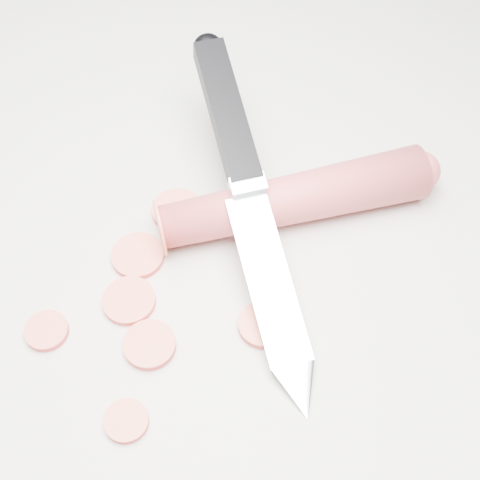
% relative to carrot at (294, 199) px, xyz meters
% --- Properties ---
extents(ground, '(2.40, 2.40, 0.00)m').
position_rel_carrot_xyz_m(ground, '(-0.04, -0.07, -0.02)').
color(ground, beige).
rests_on(ground, ground).
extents(carrot, '(0.18, 0.17, 0.04)m').
position_rel_carrot_xyz_m(carrot, '(0.00, 0.00, 0.00)').
color(carrot, '#C83F43').
rests_on(carrot, ground).
extents(carrot_slice_0, '(0.04, 0.04, 0.01)m').
position_rel_carrot_xyz_m(carrot_slice_0, '(-0.07, -0.12, -0.02)').
color(carrot_slice_0, '#F16247').
rests_on(carrot_slice_0, ground).
extents(carrot_slice_1, '(0.03, 0.03, 0.01)m').
position_rel_carrot_xyz_m(carrot_slice_1, '(-0.11, -0.17, -0.02)').
color(carrot_slice_1, '#F16247').
rests_on(carrot_slice_1, ground).
extents(carrot_slice_2, '(0.04, 0.04, 0.01)m').
position_rel_carrot_xyz_m(carrot_slice_2, '(-0.09, -0.09, -0.02)').
color(carrot_slice_2, '#F16247').
rests_on(carrot_slice_2, ground).
extents(carrot_slice_3, '(0.04, 0.04, 0.01)m').
position_rel_carrot_xyz_m(carrot_slice_3, '(-0.04, -0.15, -0.02)').
color(carrot_slice_3, '#F16247').
rests_on(carrot_slice_3, ground).
extents(carrot_slice_4, '(0.04, 0.04, 0.01)m').
position_rel_carrot_xyz_m(carrot_slice_4, '(0.02, -0.10, -0.02)').
color(carrot_slice_4, '#F16247').
rests_on(carrot_slice_4, ground).
extents(carrot_slice_5, '(0.04, 0.04, 0.01)m').
position_rel_carrot_xyz_m(carrot_slice_5, '(-0.08, -0.04, -0.02)').
color(carrot_slice_5, '#F16247').
rests_on(carrot_slice_5, ground).
extents(carrot_slice_6, '(0.03, 0.03, 0.01)m').
position_rel_carrot_xyz_m(carrot_slice_6, '(-0.02, -0.20, -0.02)').
color(carrot_slice_6, '#F16247').
rests_on(carrot_slice_6, ground).
extents(kitchen_knife, '(0.22, 0.24, 0.09)m').
position_rel_carrot_xyz_m(kitchen_knife, '(-0.02, -0.03, 0.02)').
color(kitchen_knife, silver).
rests_on(kitchen_knife, ground).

